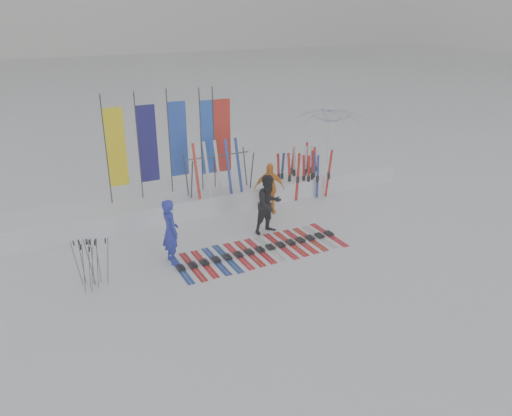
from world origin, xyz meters
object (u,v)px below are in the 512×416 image
person_blue (170,231)px  person_black (269,204)px  ski_row (260,250)px  ski_rack (219,168)px  person_yellow (269,188)px  tent_canopy (330,140)px

person_blue → person_black: size_ratio=0.98×
ski_row → ski_rack: bearing=86.0°
person_yellow → tent_canopy: bearing=54.5°
person_yellow → ski_row: (-1.50, -2.27, -0.76)m
person_yellow → ski_rack: bearing=166.7°
person_blue → person_black: person_black is taller
person_black → person_yellow: bearing=52.2°
ski_row → ski_rack: ski_rack is taller
person_yellow → tent_canopy: (4.06, 2.62, 0.46)m
person_blue → ski_row: person_blue is taller
ski_row → person_blue: bearing=167.4°
person_yellow → ski_rack: ski_rack is taller
ski_row → person_yellow: bearing=56.5°
person_black → ski_rack: (-0.55, 2.20, 0.53)m
person_blue → ski_row: 2.45m
person_black → person_yellow: size_ratio=1.07×
tent_canopy → ski_rack: tent_canopy is taller
person_yellow → ski_row: bearing=-101.8°
person_yellow → tent_canopy: size_ratio=0.57×
ski_rack → person_blue: bearing=-133.0°
person_black → ski_row: person_black is taller
person_blue → ski_rack: size_ratio=0.83×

